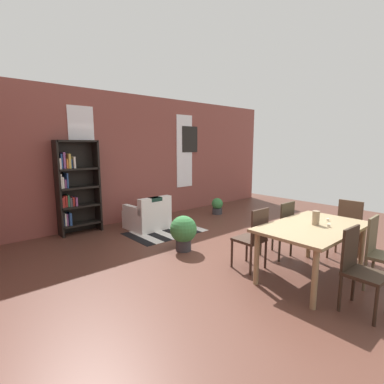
{
  "coord_description": "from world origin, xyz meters",
  "views": [
    {
      "loc": [
        -3.79,
        -2.45,
        1.86
      ],
      "look_at": [
        -0.34,
        1.48,
        1.01
      ],
      "focal_mm": 26.97,
      "sensor_mm": 36.0,
      "label": 1
    }
  ],
  "objects_px": {
    "dining_chair_near_right": "(380,251)",
    "armchair_white": "(148,216)",
    "potted_plant_by_shelf": "(217,206)",
    "dining_chair_far_left": "(253,237)",
    "vase_on_table": "(316,218)",
    "dining_chair_near_left": "(359,267)",
    "dining_chair_head_right": "(347,227)",
    "dining_chair_far_right": "(281,227)",
    "dining_table": "(313,232)",
    "bookshelf_tall": "(75,187)",
    "potted_plant_corner": "(183,231)"
  },
  "relations": [
    {
      "from": "dining_chair_far_right",
      "to": "dining_chair_far_left",
      "type": "height_order",
      "value": "same"
    },
    {
      "from": "dining_table",
      "to": "potted_plant_by_shelf",
      "type": "xyz_separation_m",
      "value": [
        1.81,
        3.55,
        -0.45
      ]
    },
    {
      "from": "dining_chair_near_left",
      "to": "dining_chair_head_right",
      "type": "bearing_deg",
      "value": 24.93
    },
    {
      "from": "bookshelf_tall",
      "to": "dining_chair_far_right",
      "type": "bearing_deg",
      "value": -60.07
    },
    {
      "from": "armchair_white",
      "to": "dining_chair_far_right",
      "type": "bearing_deg",
      "value": -75.41
    },
    {
      "from": "dining_chair_head_right",
      "to": "dining_chair_far_left",
      "type": "distance_m",
      "value": 1.73
    },
    {
      "from": "dining_chair_near_right",
      "to": "potted_plant_by_shelf",
      "type": "relative_size",
      "value": 2.17
    },
    {
      "from": "dining_chair_near_right",
      "to": "armchair_white",
      "type": "distance_m",
      "value": 4.4
    },
    {
      "from": "vase_on_table",
      "to": "bookshelf_tall",
      "type": "relative_size",
      "value": 0.1
    },
    {
      "from": "vase_on_table",
      "to": "armchair_white",
      "type": "relative_size",
      "value": 0.24
    },
    {
      "from": "dining_table",
      "to": "dining_chair_near_left",
      "type": "distance_m",
      "value": 0.83
    },
    {
      "from": "dining_chair_near_right",
      "to": "armchair_white",
      "type": "relative_size",
      "value": 1.14
    },
    {
      "from": "vase_on_table",
      "to": "potted_plant_by_shelf",
      "type": "bearing_deg",
      "value": 63.74
    },
    {
      "from": "bookshelf_tall",
      "to": "armchair_white",
      "type": "xyz_separation_m",
      "value": [
        1.31,
        -0.7,
        -0.73
      ]
    },
    {
      "from": "dining_chair_far_right",
      "to": "armchair_white",
      "type": "distance_m",
      "value": 2.99
    },
    {
      "from": "dining_chair_near_right",
      "to": "dining_chair_near_left",
      "type": "height_order",
      "value": "same"
    },
    {
      "from": "bookshelf_tall",
      "to": "potted_plant_by_shelf",
      "type": "bearing_deg",
      "value": -12.24
    },
    {
      "from": "armchair_white",
      "to": "potted_plant_by_shelf",
      "type": "distance_m",
      "value": 2.19
    },
    {
      "from": "dining_chair_far_right",
      "to": "dining_chair_far_left",
      "type": "xyz_separation_m",
      "value": [
        -0.74,
        0.0,
        0.0
      ]
    },
    {
      "from": "potted_plant_by_shelf",
      "to": "dining_chair_far_left",
      "type": "bearing_deg",
      "value": -127.64
    },
    {
      "from": "dining_chair_far_right",
      "to": "dining_chair_head_right",
      "type": "relative_size",
      "value": 1.0
    },
    {
      "from": "dining_chair_far_right",
      "to": "potted_plant_by_shelf",
      "type": "distance_m",
      "value": 3.18
    },
    {
      "from": "vase_on_table",
      "to": "potted_plant_by_shelf",
      "type": "height_order",
      "value": "vase_on_table"
    },
    {
      "from": "dining_chair_near_right",
      "to": "dining_chair_far_left",
      "type": "relative_size",
      "value": 1.0
    },
    {
      "from": "dining_table",
      "to": "vase_on_table",
      "type": "relative_size",
      "value": 8.38
    },
    {
      "from": "bookshelf_tall",
      "to": "armchair_white",
      "type": "relative_size",
      "value": 2.35
    },
    {
      "from": "vase_on_table",
      "to": "dining_chair_far_left",
      "type": "distance_m",
      "value": 0.91
    },
    {
      "from": "vase_on_table",
      "to": "dining_chair_near_left",
      "type": "height_order",
      "value": "vase_on_table"
    },
    {
      "from": "dining_chair_far_left",
      "to": "armchair_white",
      "type": "xyz_separation_m",
      "value": [
        -0.01,
        2.88,
        -0.23
      ]
    },
    {
      "from": "vase_on_table",
      "to": "armchair_white",
      "type": "distance_m",
      "value": 3.68
    },
    {
      "from": "dining_chair_near_right",
      "to": "potted_plant_corner",
      "type": "xyz_separation_m",
      "value": [
        -1.02,
        2.75,
        -0.16
      ]
    },
    {
      "from": "dining_chair_far_left",
      "to": "dining_chair_near_left",
      "type": "distance_m",
      "value": 1.45
    },
    {
      "from": "vase_on_table",
      "to": "potted_plant_by_shelf",
      "type": "distance_m",
      "value": 4.01
    },
    {
      "from": "dining_chair_head_right",
      "to": "bookshelf_tall",
      "type": "bearing_deg",
      "value": 123.87
    },
    {
      "from": "bookshelf_tall",
      "to": "potted_plant_corner",
      "type": "xyz_separation_m",
      "value": [
        1.04,
        -2.29,
        -0.65
      ]
    },
    {
      "from": "bookshelf_tall",
      "to": "potted_plant_corner",
      "type": "relative_size",
      "value": 3.11
    },
    {
      "from": "dining_chair_far_right",
      "to": "potted_plant_by_shelf",
      "type": "bearing_deg",
      "value": 63.04
    },
    {
      "from": "dining_chair_head_right",
      "to": "armchair_white",
      "type": "bearing_deg",
      "value": 113.63
    },
    {
      "from": "dining_chair_far_right",
      "to": "bookshelf_tall",
      "type": "distance_m",
      "value": 4.17
    },
    {
      "from": "dining_chair_near_right",
      "to": "dining_chair_far_right",
      "type": "bearing_deg",
      "value": 89.87
    },
    {
      "from": "dining_chair_head_right",
      "to": "dining_chair_near_left",
      "type": "bearing_deg",
      "value": -155.07
    },
    {
      "from": "dining_chair_near_left",
      "to": "bookshelf_tall",
      "type": "distance_m",
      "value": 5.23
    },
    {
      "from": "dining_chair_head_right",
      "to": "dining_chair_far_left",
      "type": "height_order",
      "value": "same"
    },
    {
      "from": "dining_table",
      "to": "dining_chair_near_left",
      "type": "relative_size",
      "value": 1.73
    },
    {
      "from": "dining_chair_far_left",
      "to": "dining_chair_near_left",
      "type": "bearing_deg",
      "value": -89.88
    },
    {
      "from": "vase_on_table",
      "to": "dining_chair_head_right",
      "type": "relative_size",
      "value": 0.21
    },
    {
      "from": "vase_on_table",
      "to": "dining_chair_far_right",
      "type": "relative_size",
      "value": 0.21
    },
    {
      "from": "potted_plant_by_shelf",
      "to": "dining_chair_near_right",
      "type": "bearing_deg",
      "value": -108.62
    },
    {
      "from": "dining_chair_head_right",
      "to": "potted_plant_corner",
      "type": "height_order",
      "value": "dining_chair_head_right"
    },
    {
      "from": "potted_plant_by_shelf",
      "to": "dining_chair_head_right",
      "type": "bearing_deg",
      "value": -99.77
    }
  ]
}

